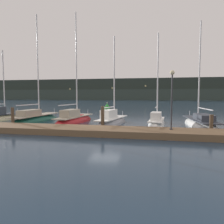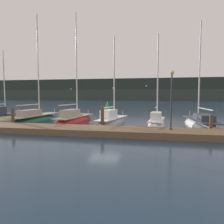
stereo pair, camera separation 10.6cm
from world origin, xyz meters
name	(u,v)px [view 2 (the right image)]	position (x,y,z in m)	size (l,w,h in m)	color
ground_plane	(104,129)	(0.00, 0.00, 0.00)	(400.00, 400.00, 0.00)	#1E3347
dock	(97,131)	(0.00, -2.31, 0.23)	(41.56, 2.80, 0.45)	brown
mooring_pile_1	(13,117)	(-8.25, -0.66, 0.89)	(0.28, 0.28, 1.77)	#4C3D2D
mooring_pile_2	(102,118)	(0.00, -0.66, 0.98)	(0.28, 0.28, 1.97)	#4C3D2D
mooring_pile_3	(211,124)	(8.25, -0.66, 0.72)	(0.28, 0.28, 1.43)	#4C3D2D
sailboat_berth_2	(2,119)	(-12.66, 3.46, 0.18)	(2.02, 5.33, 8.51)	beige
sailboat_berth_3	(35,120)	(-8.49, 3.35, 0.14)	(2.50, 8.53, 12.17)	#195647
sailboat_berth_4	(74,121)	(-4.06, 3.39, 0.14)	(2.50, 7.65, 12.18)	red
sailboat_berth_5	(112,123)	(0.09, 2.59, 0.15)	(2.63, 6.85, 9.22)	gray
sailboat_berth_6	(157,124)	(4.30, 3.32, 0.13)	(1.90, 5.94, 9.53)	white
sailboat_berth_7	(200,126)	(8.16, 3.01, 0.11)	(2.76, 8.36, 10.31)	white
channel_buoy	(107,109)	(-3.31, 15.24, 0.61)	(1.32, 1.32, 1.70)	green
dock_lamppost	(172,90)	(5.31, -2.04, 3.20)	(0.32, 0.32, 4.13)	#2D2D33
hillside_backdrop	(143,90)	(-4.26, 111.51, 5.58)	(240.00, 23.00, 12.12)	#28332D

